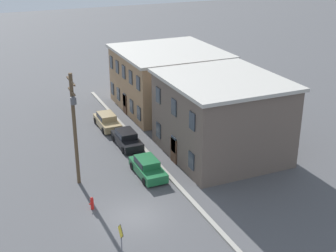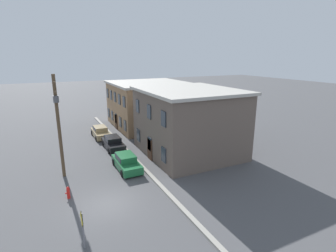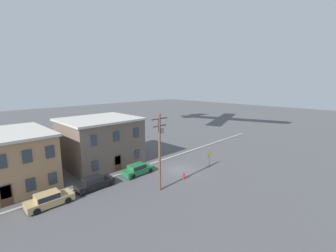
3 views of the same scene
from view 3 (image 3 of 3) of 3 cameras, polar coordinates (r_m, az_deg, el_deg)
The scene contains 9 objects.
ground_plane at distance 32.90m, azimuth 3.17°, elevation -10.99°, with size 200.00×200.00×0.00m, color #4C4C4F.
kerb_strip at distance 35.82m, azimuth -2.28°, elevation -8.99°, with size 56.00×0.36×0.16m, color #9E998E.
apartment_midblock at distance 35.86m, azimuth -16.78°, elevation -3.64°, with size 10.70×9.56×7.05m.
car_tan at distance 26.66m, azimuth -27.99°, elevation -16.04°, with size 4.40×1.92×1.43m.
car_black at distance 28.60m, azimuth -18.24°, elevation -13.42°, with size 4.40×1.92×1.43m.
car_green at distance 31.32m, azimuth -7.73°, elevation -10.77°, with size 4.40×1.92×1.43m.
caution_sign at distance 33.96m, azimuth 10.52°, elevation -7.59°, with size 1.03×0.08×2.39m.
utility_pole at distance 25.36m, azimuth -2.08°, elevation -5.60°, with size 2.40×0.44×9.00m.
fire_hydrant at distance 29.73m, azimuth 4.05°, elevation -12.47°, with size 0.24×0.34×0.96m.
Camera 3 is at (-22.89, -20.20, 12.28)m, focal length 24.00 mm.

